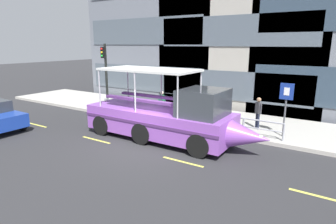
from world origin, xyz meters
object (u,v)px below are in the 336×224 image
(duck_tour_boat, at_px, (168,118))
(pedestrian_mid_left, at_px, (199,102))
(pedestrian_mid_right, at_px, (162,101))
(pedestrian_near_bow, at_px, (258,110))
(traffic_light_pole, at_px, (105,70))
(parking_sign, at_px, (286,101))

(duck_tour_boat, xyz_separation_m, pedestrian_mid_left, (-0.18, 3.65, 0.11))
(pedestrian_mid_left, distance_m, pedestrian_mid_right, 2.38)
(pedestrian_mid_right, bearing_deg, pedestrian_near_bow, 3.71)
(traffic_light_pole, xyz_separation_m, pedestrian_mid_right, (4.12, 0.53, -1.70))
(parking_sign, height_order, pedestrian_mid_left, parking_sign)
(pedestrian_mid_left, bearing_deg, parking_sign, -7.51)
(parking_sign, xyz_separation_m, pedestrian_mid_left, (-4.77, 0.63, -0.70))
(parking_sign, distance_m, pedestrian_mid_right, 7.16)
(parking_sign, xyz_separation_m, duck_tour_boat, (-4.59, -3.02, -0.81))
(duck_tour_boat, distance_m, pedestrian_near_bow, 4.82)
(pedestrian_mid_left, relative_size, pedestrian_mid_right, 1.13)
(pedestrian_near_bow, distance_m, pedestrian_mid_right, 5.74)
(traffic_light_pole, height_order, pedestrian_mid_left, traffic_light_pole)
(traffic_light_pole, xyz_separation_m, pedestrian_near_bow, (9.84, 0.91, -1.62))
(pedestrian_near_bow, height_order, pedestrian_mid_right, pedestrian_near_bow)
(pedestrian_near_bow, distance_m, pedestrian_mid_left, 3.38)
(duck_tour_boat, height_order, pedestrian_mid_right, duck_tour_boat)
(pedestrian_mid_right, bearing_deg, duck_tour_boat, -52.08)
(parking_sign, height_order, duck_tour_boat, duck_tour_boat)
(duck_tour_boat, bearing_deg, pedestrian_mid_left, 92.80)
(pedestrian_mid_left, bearing_deg, traffic_light_pole, -171.66)
(pedestrian_mid_right, bearing_deg, pedestrian_mid_left, 9.99)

